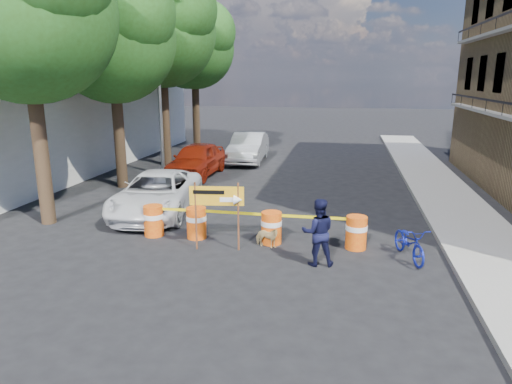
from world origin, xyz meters
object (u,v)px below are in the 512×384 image
at_px(barrel_mid_right, 271,227).
at_px(sedan_red, 196,160).
at_px(sedan_silver, 249,147).
at_px(barrel_far_right, 356,232).
at_px(barrel_mid_left, 196,222).
at_px(barrel_far_left, 154,220).
at_px(bicycle, 411,227).
at_px(suv_white, 157,193).
at_px(detour_sign, 224,201).
at_px(pedestrian, 318,232).
at_px(dog, 267,237).

height_order(barrel_mid_right, sedan_red, sedan_red).
bearing_deg(sedan_red, sedan_silver, 70.20).
distance_m(barrel_mid_right, barrel_far_right, 2.30).
bearing_deg(barrel_mid_left, barrel_far_left, -177.83).
height_order(bicycle, suv_white, bicycle).
bearing_deg(barrel_mid_right, suv_white, 153.56).
distance_m(barrel_mid_left, detour_sign, 1.55).
xyz_separation_m(barrel_far_left, barrel_mid_left, (1.29, 0.05, 0.00)).
bearing_deg(pedestrian, dog, -43.07).
xyz_separation_m(detour_sign, dog, (1.08, 0.39, -1.06)).
bearing_deg(sedan_red, barrel_mid_left, -70.09).
xyz_separation_m(barrel_mid_right, dog, (-0.07, -0.35, -0.18)).
relative_size(dog, sedan_red, 0.15).
distance_m(barrel_far_left, sedan_silver, 12.27).
distance_m(bicycle, suv_white, 8.29).
bearing_deg(bicycle, dog, 161.69).
height_order(barrel_far_left, barrel_mid_left, same).
distance_m(barrel_far_left, detour_sign, 2.58).
xyz_separation_m(barrel_far_left, barrel_far_right, (5.76, 0.06, 0.00)).
bearing_deg(dog, detour_sign, 124.49).
height_order(pedestrian, bicycle, bicycle).
bearing_deg(barrel_far_left, barrel_mid_right, 0.40).
xyz_separation_m(barrel_far_right, sedan_silver, (-5.54, 12.20, 0.31)).
bearing_deg(bicycle, barrel_mid_right, 156.17).
distance_m(barrel_mid_right, dog, 0.40).
relative_size(barrel_far_left, sedan_silver, 0.19).
distance_m(pedestrian, dog, 1.77).
distance_m(bicycle, sedan_silver, 14.42).
height_order(barrel_far_right, bicycle, bicycle).
height_order(barrel_far_right, sedan_red, sedan_red).
relative_size(pedestrian, suv_white, 0.34).
distance_m(barrel_far_left, pedestrian, 4.98).
distance_m(barrel_far_right, sedan_silver, 13.41).
height_order(suv_white, sedan_silver, sedan_silver).
xyz_separation_m(pedestrian, suv_white, (-5.62, 3.37, -0.15)).
bearing_deg(barrel_mid_left, bicycle, -4.60).
relative_size(barrel_far_left, suv_white, 0.18).
bearing_deg(sedan_red, barrel_far_right, -46.92).
relative_size(barrel_far_right, dog, 1.30).
bearing_deg(pedestrian, barrel_far_left, -24.89).
xyz_separation_m(barrel_far_right, suv_white, (-6.57, 2.08, 0.22)).
bearing_deg(barrel_far_left, pedestrian, -14.31).
bearing_deg(barrel_far_left, sedan_red, 99.64).
distance_m(barrel_mid_right, suv_white, 4.77).
relative_size(pedestrian, sedan_red, 0.37).
bearing_deg(sedan_silver, barrel_mid_left, -87.30).
xyz_separation_m(barrel_mid_right, sedan_silver, (-3.24, 12.24, 0.31)).
relative_size(bicycle, dog, 2.47).
bearing_deg(barrel_mid_right, barrel_far_right, 0.95).
relative_size(barrel_mid_right, suv_white, 0.18).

